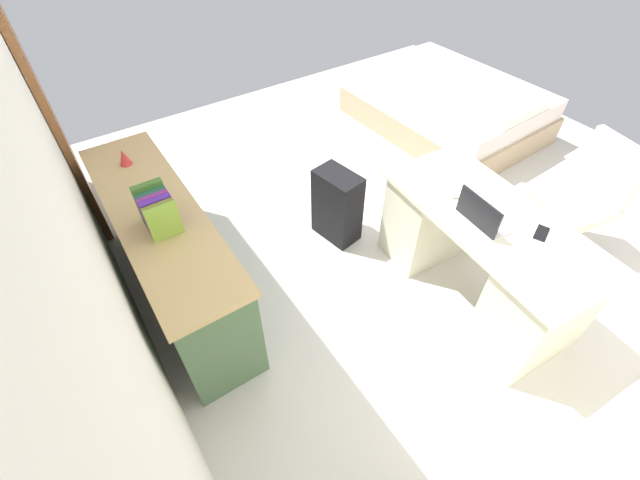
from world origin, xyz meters
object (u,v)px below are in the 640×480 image
desk (479,255)px  suitcase_black (337,206)px  cell_phone_near_laptop (541,233)px  office_chair (576,207)px  bed (447,106)px  laptop (484,216)px  computer_mouse (457,194)px  figurine_small (124,157)px  credenza (171,254)px

desk → suitcase_black: (1.01, 0.44, -0.08)m
desk → suitcase_black: size_ratio=2.49×
cell_phone_near_laptop → office_chair: bearing=-100.8°
bed → suitcase_black: size_ratio=3.27×
suitcase_black → office_chair: bearing=-138.6°
suitcase_black → laptop: 1.16m
desk → bed: bearing=-41.4°
office_chair → cell_phone_near_laptop: (-0.16, 0.82, 0.31)m
office_chair → bed: (1.83, -0.60, -0.18)m
computer_mouse → cell_phone_near_laptop: 0.54m
office_chair → computer_mouse: 1.09m
office_chair → laptop: bearing=84.7°
bed → cell_phone_near_laptop: (-1.99, 1.43, 0.49)m
desk → cell_phone_near_laptop: (-0.25, -0.11, 0.35)m
bed → figurine_small: 3.30m
cell_phone_near_laptop → computer_mouse: bearing=-5.4°
office_chair → suitcase_black: office_chair is taller
bed → laptop: 2.45m
desk → credenza: size_ratio=0.83×
desk → cell_phone_near_laptop: 0.45m
bed → laptop: laptop is taller
credenza → computer_mouse: size_ratio=18.00×
bed → laptop: size_ratio=5.97×
suitcase_black → bed: bearing=-79.5°
laptop → credenza: bearing=54.8°
office_chair → laptop: size_ratio=2.87×
laptop → figurine_small: 2.33m
office_chair → bed: office_chair is taller
figurine_small → credenza: bearing=-179.8°
suitcase_black → desk: bearing=-166.3°
office_chair → suitcase_black: 1.76m
laptop → cell_phone_near_laptop: laptop is taller
bed → credenza: bearing=100.6°
computer_mouse → credenza: bearing=67.1°
laptop → office_chair: bearing=-95.3°
office_chair → figurine_small: 3.21m
desk → cell_phone_near_laptop: bearing=-157.0°
office_chair → suitcase_black: size_ratio=1.57×
laptop → figurine_small: bearing=43.5°
bed → computer_mouse: 2.22m
desk → credenza: (1.13, 1.71, 0.02)m
credenza → cell_phone_near_laptop: bearing=-127.4°
desk → computer_mouse: computer_mouse is taller
credenza → bed: bearing=-79.4°
figurine_small → laptop: bearing=-136.5°
computer_mouse → figurine_small: figurine_small is taller
office_chair → credenza: (1.22, 2.64, -0.02)m
bed → laptop: bearing=136.6°
office_chair → credenza: office_chair is taller
credenza → laptop: size_ratio=5.50×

